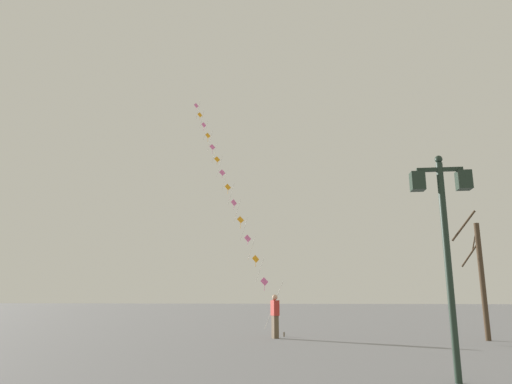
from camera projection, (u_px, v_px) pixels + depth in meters
The scene contains 5 objects.
ground_plane at pixel (322, 334), 20.33m from camera, with size 160.00×160.00×0.00m, color gray.
twin_lantern_lamp_post at pixel (444, 220), 9.63m from camera, with size 1.23×0.28×4.61m.
kite_train at pixel (226, 181), 27.29m from camera, with size 7.13×11.77×15.80m.
kite_flyer at pixel (275, 315), 18.59m from camera, with size 0.41×0.62×1.71m.
bare_tree at pixel (481, 276), 17.96m from camera, with size 0.93×1.09×5.02m.
Camera 1 is at (-0.61, -1.40, 1.66)m, focal length 32.39 mm.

